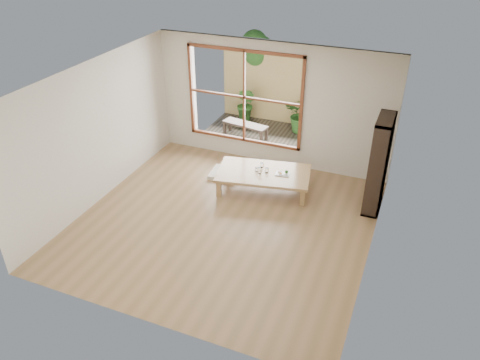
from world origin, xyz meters
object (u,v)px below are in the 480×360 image
Objects in this scene: bookshelf at (379,164)px; garden_bench at (245,126)px; low_table at (264,174)px; food_tray at (283,173)px.

bookshelf is 1.55× the size of garden_bench.
food_tray is at bearing -1.57° from low_table.
bookshelf is at bearing -3.65° from food_tray.
bookshelf reaches higher than garden_bench.
food_tray reaches higher than low_table.
garden_bench is (-1.57, 1.98, -0.09)m from food_tray.
bookshelf reaches higher than low_table.
garden_bench is at bearing 150.64° from bookshelf.
low_table is 1.09× the size of bookshelf.
bookshelf is at bearing -5.60° from low_table.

